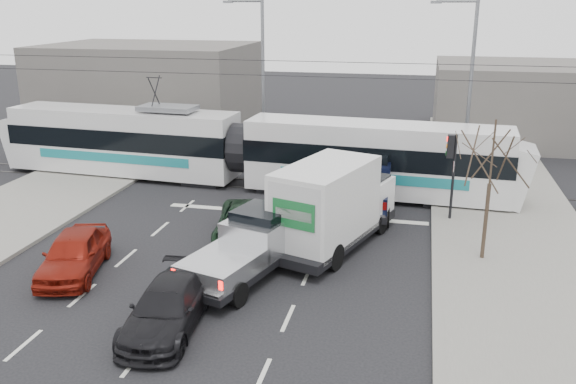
% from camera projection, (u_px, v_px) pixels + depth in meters
% --- Properties ---
extents(ground, '(120.00, 120.00, 0.00)m').
position_uv_depth(ground, '(259.00, 271.00, 21.09)').
color(ground, black).
rests_on(ground, ground).
extents(sidewalk_right, '(6.00, 60.00, 0.15)m').
position_uv_depth(sidewalk_right, '(534.00, 295.00, 19.21)').
color(sidewalk_right, gray).
rests_on(sidewalk_right, ground).
extents(rails, '(60.00, 1.60, 0.03)m').
position_uv_depth(rails, '(311.00, 188.00, 30.40)').
color(rails, '#33302D').
rests_on(rails, ground).
extents(building_left, '(14.00, 10.00, 6.00)m').
position_uv_depth(building_left, '(150.00, 87.00, 43.56)').
color(building_left, '#645E5A').
rests_on(building_left, ground).
extents(building_right, '(12.00, 10.00, 5.00)m').
position_uv_depth(building_right, '(528.00, 102.00, 40.21)').
color(building_right, '#645E5A').
rests_on(building_right, ground).
extents(bare_tree, '(2.40, 2.40, 5.00)m').
position_uv_depth(bare_tree, '(492.00, 159.00, 20.71)').
color(bare_tree, '#47382B').
rests_on(bare_tree, ground).
extents(traffic_signal, '(0.44, 0.44, 3.60)m').
position_uv_depth(traffic_signal, '(451.00, 159.00, 24.98)').
color(traffic_signal, black).
rests_on(traffic_signal, ground).
extents(street_lamp_near, '(2.38, 0.25, 9.00)m').
position_uv_depth(street_lamp_near, '(467.00, 79.00, 31.08)').
color(street_lamp_near, slate).
rests_on(street_lamp_near, ground).
extents(street_lamp_far, '(2.38, 0.25, 9.00)m').
position_uv_depth(street_lamp_far, '(260.00, 69.00, 35.31)').
color(street_lamp_far, slate).
rests_on(street_lamp_far, ground).
extents(catenary, '(60.00, 0.20, 7.00)m').
position_uv_depth(catenary, '(312.00, 111.00, 29.23)').
color(catenary, black).
rests_on(catenary, ground).
extents(tram, '(25.74, 4.24, 5.23)m').
position_uv_depth(tram, '(242.00, 149.00, 30.35)').
color(tram, silver).
rests_on(tram, ground).
extents(silver_pickup, '(3.52, 6.11, 2.10)m').
position_uv_depth(silver_pickup, '(251.00, 245.00, 20.60)').
color(silver_pickup, black).
rests_on(silver_pickup, ground).
extents(box_truck, '(4.33, 7.09, 3.35)m').
position_uv_depth(box_truck, '(333.00, 206.00, 22.63)').
color(box_truck, black).
rests_on(box_truck, ground).
extents(navy_pickup, '(2.38, 5.78, 2.41)m').
position_uv_depth(navy_pickup, '(366.00, 183.00, 26.99)').
color(navy_pickup, black).
rests_on(navy_pickup, ground).
extents(green_car, '(3.09, 5.12, 1.33)m').
position_uv_depth(green_car, '(245.00, 223.00, 23.67)').
color(green_car, black).
rests_on(green_car, ground).
extents(red_car, '(2.75, 4.61, 1.47)m').
position_uv_depth(red_car, '(74.00, 253.00, 20.68)').
color(red_car, maroon).
rests_on(red_car, ground).
extents(dark_car, '(2.21, 4.65, 1.31)m').
position_uv_depth(dark_car, '(167.00, 308.00, 17.21)').
color(dark_car, black).
rests_on(dark_car, ground).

